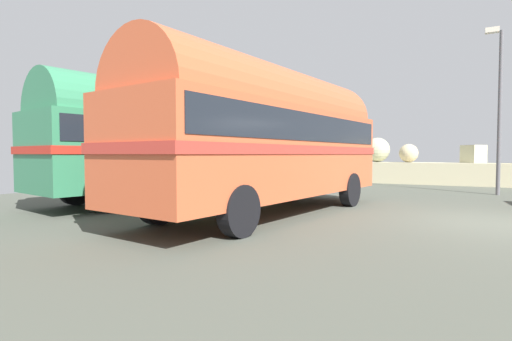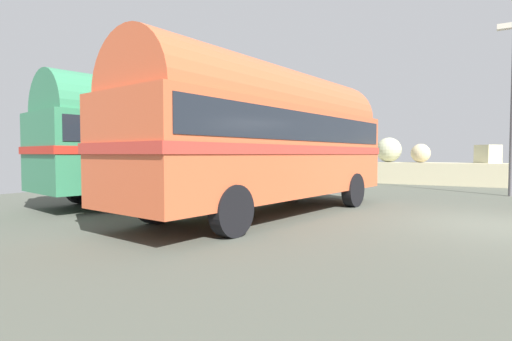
# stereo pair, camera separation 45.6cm
# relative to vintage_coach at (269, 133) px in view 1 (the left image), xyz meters

# --- Properties ---
(ground) EXTENTS (32.00, 26.00, 0.02)m
(ground) POSITION_rel_vintage_coach_xyz_m (4.99, 1.03, -2.04)
(ground) COLOR #4A4E44
(breakwater) EXTENTS (31.36, 2.55, 2.48)m
(breakwater) POSITION_rel_vintage_coach_xyz_m (4.42, 12.88, -1.27)
(breakwater) COLOR #BCB490
(breakwater) RESTS_ON ground
(vintage_coach) EXTENTS (3.58, 8.83, 3.70)m
(vintage_coach) POSITION_rel_vintage_coach_xyz_m (0.00, 0.00, 0.00)
(vintage_coach) COLOR black
(vintage_coach) RESTS_ON ground
(second_coach) EXTENTS (4.16, 8.90, 3.70)m
(second_coach) POSITION_rel_vintage_coach_xyz_m (-4.19, 1.21, 0.00)
(second_coach) COLOR black
(second_coach) RESTS_ON ground
(lamp_post) EXTENTS (0.62, 0.71, 6.04)m
(lamp_post) POSITION_rel_vintage_coach_xyz_m (5.46, 8.02, 1.37)
(lamp_post) COLOR #5B5B60
(lamp_post) RESTS_ON ground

